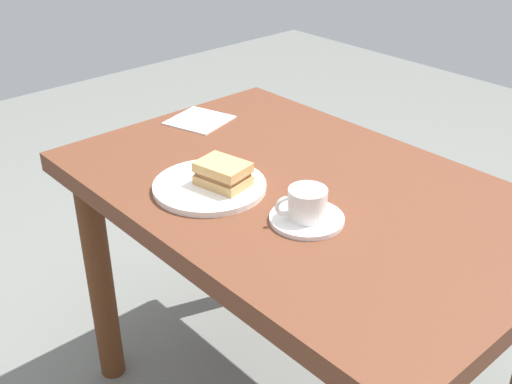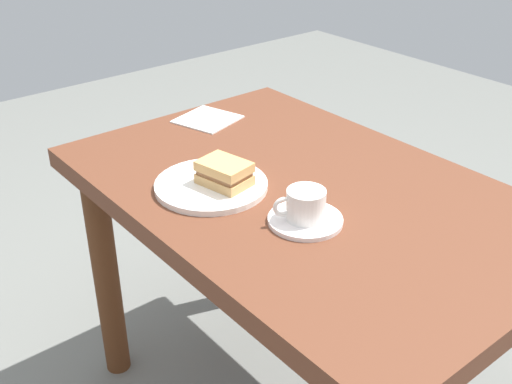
% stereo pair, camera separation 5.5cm
% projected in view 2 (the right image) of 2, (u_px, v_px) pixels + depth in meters
% --- Properties ---
extents(dining_table, '(1.12, 0.73, 0.74)m').
position_uv_depth(dining_table, '(302.00, 231.00, 1.48)').
color(dining_table, brown).
rests_on(dining_table, ground_plane).
extents(sandwich_plate, '(0.26, 0.26, 0.01)m').
position_uv_depth(sandwich_plate, '(211.00, 185.00, 1.41)').
color(sandwich_plate, white).
rests_on(sandwich_plate, dining_table).
extents(sandwich_front, '(0.13, 0.10, 0.05)m').
position_uv_depth(sandwich_front, '(224.00, 173.00, 1.39)').
color(sandwich_front, tan).
rests_on(sandwich_front, sandwich_plate).
extents(coffee_saucer, '(0.15, 0.15, 0.01)m').
position_uv_depth(coffee_saucer, '(305.00, 220.00, 1.29)').
color(coffee_saucer, white).
rests_on(coffee_saucer, dining_table).
extents(coffee_cup, '(0.08, 0.10, 0.06)m').
position_uv_depth(coffee_cup, '(305.00, 204.00, 1.27)').
color(coffee_cup, white).
rests_on(coffee_cup, coffee_saucer).
extents(spoon, '(0.07, 0.08, 0.01)m').
position_uv_depth(spoon, '(310.00, 199.00, 1.35)').
color(spoon, silver).
rests_on(spoon, coffee_saucer).
extents(napkin, '(0.19, 0.19, 0.00)m').
position_uv_depth(napkin, '(208.00, 119.00, 1.77)').
color(napkin, white).
rests_on(napkin, dining_table).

